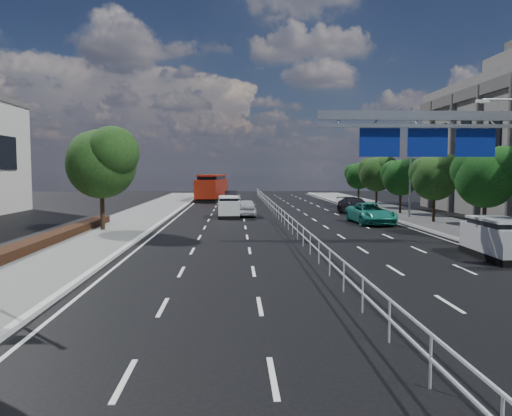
{
  "coord_description": "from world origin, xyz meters",
  "views": [
    {
      "loc": [
        -3.51,
        -14.19,
        3.94
      ],
      "look_at": [
        -2.65,
        6.07,
        2.4
      ],
      "focal_mm": 35.0,
      "sensor_mm": 36.0,
      "label": 1
    }
  ],
  "objects": [
    {
      "name": "parked_car_dark",
      "position": [
        7.24,
        30.0,
        0.75
      ],
      "size": [
        2.67,
        5.35,
        1.49
      ],
      "primitive_type": "imported",
      "rotation": [
        0.0,
        0.0,
        0.12
      ],
      "color": "black",
      "rests_on": "ground"
    },
    {
      "name": "far_tree_h",
      "position": [
        11.24,
        44.48,
        3.42
      ],
      "size": [
        3.41,
        3.18,
        4.91
      ],
      "color": "black",
      "rests_on": "ground"
    },
    {
      "name": "red_bus",
      "position": [
        -6.48,
        50.89,
        1.76
      ],
      "size": [
        3.98,
        11.53,
        3.37
      ],
      "rotation": [
        0.0,
        0.0,
        -0.12
      ],
      "color": "black",
      "rests_on": "ground"
    },
    {
      "name": "far_tree_e",
      "position": [
        11.25,
        21.98,
        3.56
      ],
      "size": [
        3.63,
        3.38,
        5.13
      ],
      "color": "black",
      "rests_on": "ground"
    },
    {
      "name": "far_tree_g",
      "position": [
        11.25,
        36.98,
        3.75
      ],
      "size": [
        3.96,
        3.69,
        5.45
      ],
      "color": "black",
      "rests_on": "ground"
    },
    {
      "name": "overhead_gantry",
      "position": [
        6.74,
        10.05,
        5.61
      ],
      "size": [
        10.24,
        0.38,
        7.45
      ],
      "color": "gray",
      "rests_on": "ground"
    },
    {
      "name": "near_tree_back",
      "position": [
        -11.94,
        17.97,
        4.61
      ],
      "size": [
        4.84,
        4.51,
        6.69
      ],
      "color": "black",
      "rests_on": "ground"
    },
    {
      "name": "far_tree_d",
      "position": [
        11.25,
        14.48,
        3.69
      ],
      "size": [
        3.85,
        3.59,
        5.34
      ],
      "color": "black",
      "rests_on": "ground"
    },
    {
      "name": "streetlight_far",
      "position": [
        10.5,
        26.0,
        5.21
      ],
      "size": [
        2.78,
        2.4,
        9.0
      ],
      "color": "gray",
      "rests_on": "ground"
    },
    {
      "name": "parked_car_teal",
      "position": [
        6.5,
        22.0,
        0.77
      ],
      "size": [
        2.86,
        5.67,
        1.54
      ],
      "primitive_type": "imported",
      "rotation": [
        0.0,
        0.0,
        0.06
      ],
      "color": "#1B7D6E",
      "rests_on": "ground"
    },
    {
      "name": "median_fence",
      "position": [
        0.0,
        22.5,
        0.53
      ],
      "size": [
        0.05,
        85.0,
        1.02
      ],
      "color": "silver",
      "rests_on": "ground"
    },
    {
      "name": "kerb_near",
      "position": [
        -9.0,
        0.0,
        0.07
      ],
      "size": [
        0.25,
        140.0,
        0.15
      ],
      "primitive_type": "cube",
      "color": "silver",
      "rests_on": "ground"
    },
    {
      "name": "near_car_dark",
      "position": [
        -3.98,
        48.08,
        0.71
      ],
      "size": [
        1.59,
        4.34,
        1.42
      ],
      "primitive_type": "imported",
      "rotation": [
        0.0,
        0.0,
        3.12
      ],
      "color": "black",
      "rests_on": "ground"
    },
    {
      "name": "far_tree_f",
      "position": [
        11.24,
        29.48,
        3.49
      ],
      "size": [
        3.52,
        3.28,
        5.02
      ],
      "color": "black",
      "rests_on": "ground"
    },
    {
      "name": "white_minivan",
      "position": [
        -4.02,
        27.42,
        0.87
      ],
      "size": [
        1.84,
        4.11,
        1.77
      ],
      "rotation": [
        0.0,
        0.0,
        0.02
      ],
      "color": "black",
      "rests_on": "ground"
    },
    {
      "name": "silver_minivan",
      "position": [
        8.3,
        7.42,
        0.89
      ],
      "size": [
        1.99,
        4.4,
        1.8
      ],
      "rotation": [
        0.0,
        0.0,
        -0.03
      ],
      "color": "black",
      "rests_on": "ground"
    },
    {
      "name": "near_car_silver",
      "position": [
        -2.59,
        28.45,
        0.75
      ],
      "size": [
        1.78,
        4.4,
        1.5
      ],
      "primitive_type": "imported",
      "rotation": [
        0.0,
        0.0,
        3.15
      ],
      "color": "silver",
      "rests_on": "ground"
    },
    {
      "name": "ground",
      "position": [
        0.0,
        0.0,
        0.0
      ],
      "size": [
        160.0,
        160.0,
        0.0
      ],
      "primitive_type": "plane",
      "color": "black",
      "rests_on": "ground"
    }
  ]
}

